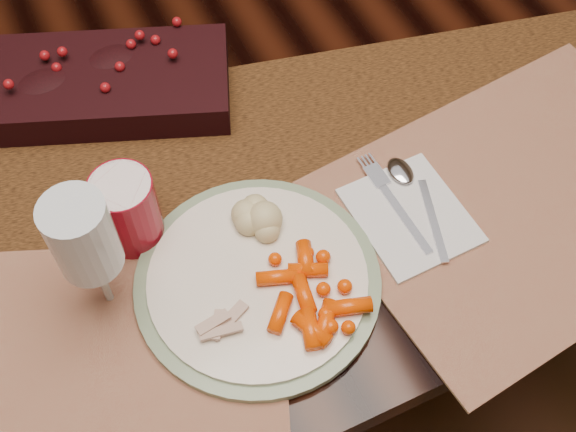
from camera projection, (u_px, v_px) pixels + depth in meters
name	position (u px, v px, depth m)	size (l,w,h in m)	color
floor	(233.00, 324.00, 1.64)	(5.00, 5.00, 0.00)	black
dining_table	(220.00, 239.00, 1.33)	(1.80, 1.00, 0.75)	black
table_runner	(272.00, 158.00, 0.96)	(1.71, 0.35, 0.00)	#38210A
centerpiece	(110.00, 80.00, 0.99)	(0.32, 0.17, 0.06)	black
placemat_main	(527.00, 198.00, 0.92)	(0.49, 0.36, 0.00)	#98674A
placemat_second	(56.00, 395.00, 0.78)	(0.50, 0.37, 0.00)	brown
dinner_plate	(258.00, 281.00, 0.84)	(0.29, 0.29, 0.02)	silver
baby_carrots	(303.00, 295.00, 0.81)	(0.12, 0.10, 0.02)	#F04100
mashed_potatoes	(250.00, 220.00, 0.86)	(0.08, 0.07, 0.04)	#BEB58E
turkey_shreds	(227.00, 326.00, 0.80)	(0.08, 0.06, 0.02)	#CFAA8C
napkin	(410.00, 215.00, 0.90)	(0.13, 0.15, 0.01)	silver
fork	(398.00, 207.00, 0.90)	(0.02, 0.14, 0.00)	silver
spoon	(422.00, 204.00, 0.90)	(0.03, 0.15, 0.00)	silver
red_cup	(127.00, 210.00, 0.85)	(0.08, 0.08, 0.10)	maroon
wine_glass	(92.00, 259.00, 0.76)	(0.07, 0.07, 0.19)	#B3C0CD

